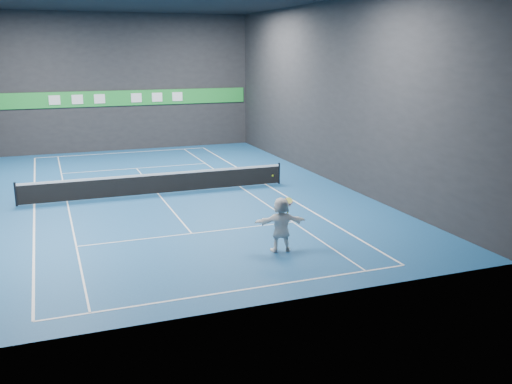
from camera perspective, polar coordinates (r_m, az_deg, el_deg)
name	(u,v)px	position (r m, az deg, el deg)	size (l,w,h in m)	color
ground	(158,194)	(27.35, -9.76, -0.19)	(26.00, 26.00, 0.00)	navy
wall_back	(117,83)	(39.45, -13.73, 10.55)	(18.00, 0.10, 9.00)	black
wall_front	(253,138)	(14.12, -0.27, 5.38)	(18.00, 0.10, 9.00)	black
wall_right	(331,93)	(29.61, 7.47, 9.80)	(0.10, 26.00, 9.00)	black
baseline_near	(240,290)	(16.40, -1.62, -9.79)	(10.98, 0.08, 0.01)	white
baseline_far	(123,153)	(38.86, -13.14, 3.85)	(10.98, 0.08, 0.01)	white
sideline_doubles_left	(34,205)	(26.93, -21.29, -1.18)	(0.08, 23.78, 0.01)	white
sideline_doubles_right	(266,185)	(28.83, 1.00, 0.75)	(0.08, 23.78, 0.01)	white
sideline_singles_left	(67,202)	(26.93, -18.36, -0.93)	(0.06, 23.78, 0.01)	white
sideline_singles_right	(240,187)	(28.37, -1.59, 0.53)	(0.06, 23.78, 0.01)	white
service_line_near	(192,233)	(21.33, -6.44, -4.14)	(8.23, 0.06, 0.01)	white
service_line_far	(136,168)	(33.51, -11.86, 2.33)	(8.23, 0.06, 0.01)	white
center_service_line	(158,194)	(27.35, -9.76, -0.18)	(0.06, 12.80, 0.01)	white
player	(281,224)	(19.14, 2.52, -3.26)	(1.74, 0.55, 1.88)	white
tennis_ball	(273,176)	(18.68, 1.69, 1.63)	(0.07, 0.07, 0.07)	#C7E726
tennis_net	(158,183)	(27.22, -9.80, 0.91)	(12.50, 0.10, 1.07)	black
sponsor_banner	(118,98)	(39.45, -13.63, 9.10)	(17.64, 0.11, 1.00)	green
tennis_racket	(288,203)	(19.09, 3.25, -1.08)	(0.42, 0.35, 0.63)	red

